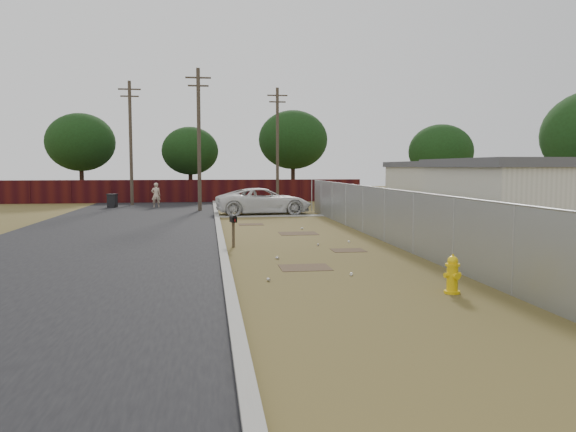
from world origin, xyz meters
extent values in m
plane|color=brown|center=(0.00, 0.00, 0.00)|extent=(120.00, 120.00, 0.00)
cube|color=black|center=(-7.50, 8.00, 0.01)|extent=(9.00, 60.00, 0.02)
cube|color=#A4A198|center=(-3.00, 8.00, 0.06)|extent=(0.25, 60.00, 0.12)
cube|color=#A4A198|center=(0.00, 11.50, 0.01)|extent=(6.20, 1.00, 0.03)
cylinder|color=#919399|center=(3.10, -9.00, 1.00)|extent=(0.06, 0.06, 2.00)
cylinder|color=#919399|center=(3.10, -6.00, 1.00)|extent=(0.06, 0.06, 2.00)
cylinder|color=#919399|center=(3.10, -3.00, 1.00)|extent=(0.06, 0.06, 2.00)
cylinder|color=#919399|center=(3.10, 0.00, 1.00)|extent=(0.06, 0.06, 2.00)
cylinder|color=#919399|center=(3.10, 3.00, 1.00)|extent=(0.06, 0.06, 2.00)
cylinder|color=#919399|center=(3.10, 6.00, 1.00)|extent=(0.06, 0.06, 2.00)
cylinder|color=#919399|center=(3.10, 9.00, 1.00)|extent=(0.06, 0.06, 2.00)
cylinder|color=#919399|center=(3.10, 12.00, 1.00)|extent=(0.06, 0.06, 2.00)
cylinder|color=#919399|center=(3.10, 15.00, 1.00)|extent=(0.06, 0.06, 2.00)
cylinder|color=#919399|center=(3.10, 1.00, 2.00)|extent=(0.04, 26.00, 0.04)
cube|color=gray|center=(3.10, 1.00, 1.00)|extent=(0.01, 26.00, 2.00)
cube|color=black|center=(3.16, 1.00, 0.30)|extent=(0.03, 26.00, 0.60)
cube|color=#3F0F0D|center=(-6.00, 25.00, 0.90)|extent=(30.00, 0.12, 1.80)
cylinder|color=#4F4234|center=(-4.00, 16.00, 4.50)|extent=(0.24, 0.24, 9.00)
cube|color=#4F4234|center=(-4.00, 16.00, 8.40)|extent=(1.60, 0.10, 0.10)
cube|color=#4F4234|center=(-4.00, 16.00, 7.90)|extent=(1.30, 0.10, 0.10)
cylinder|color=#4F4234|center=(-9.00, 22.00, 4.50)|extent=(0.24, 0.24, 9.00)
cube|color=#4F4234|center=(-9.00, 22.00, 8.40)|extent=(1.60, 0.10, 0.10)
cube|color=#4F4234|center=(-9.00, 22.00, 7.90)|extent=(1.30, 0.10, 0.10)
cylinder|color=#4F4234|center=(2.00, 24.00, 4.50)|extent=(0.24, 0.24, 9.00)
cube|color=#4F4234|center=(2.00, 24.00, 8.40)|extent=(1.60, 0.10, 0.10)
cube|color=#4F4234|center=(2.00, 24.00, 7.90)|extent=(1.30, 0.10, 0.10)
cube|color=silver|center=(9.00, -2.00, 1.40)|extent=(8.00, 6.00, 2.80)
cube|color=#4A4A4F|center=(9.00, -2.00, 2.95)|extent=(8.32, 6.24, 0.30)
cube|color=silver|center=(10.50, 9.00, 1.40)|extent=(7.00, 6.00, 2.80)
cube|color=#4A4A4F|center=(10.50, 9.00, 2.95)|extent=(7.28, 6.24, 0.30)
cylinder|color=black|center=(-14.00, 29.00, 1.65)|extent=(0.36, 0.36, 3.30)
ellipsoid|color=black|center=(-14.00, 29.00, 4.88)|extent=(5.70, 5.70, 4.84)
cylinder|color=black|center=(-5.00, 30.00, 1.43)|extent=(0.36, 0.36, 2.86)
ellipsoid|color=black|center=(-5.00, 30.00, 4.23)|extent=(4.94, 4.94, 4.20)
cylinder|color=black|center=(4.00, 29.00, 1.76)|extent=(0.36, 0.36, 3.52)
ellipsoid|color=black|center=(4.00, 29.00, 5.20)|extent=(6.08, 6.08, 5.17)
cylinder|color=black|center=(13.00, 18.00, 1.32)|extent=(0.36, 0.36, 2.64)
ellipsoid|color=black|center=(13.00, 18.00, 3.90)|extent=(4.56, 4.56, 3.88)
cylinder|color=yellow|center=(1.90, -8.60, 0.03)|extent=(0.40, 0.40, 0.06)
cylinder|color=yellow|center=(1.90, -8.60, 0.34)|extent=(0.29, 0.29, 0.60)
cylinder|color=yellow|center=(1.90, -8.60, 0.64)|extent=(0.37, 0.37, 0.05)
sphere|color=yellow|center=(1.90, -8.60, 0.73)|extent=(0.27, 0.27, 0.24)
cylinder|color=yellow|center=(1.90, -8.60, 0.85)|extent=(0.05, 0.05, 0.06)
cylinder|color=yellow|center=(1.76, -8.62, 0.41)|extent=(0.12, 0.13, 0.11)
cylinder|color=yellow|center=(2.05, -8.58, 0.41)|extent=(0.12, 0.13, 0.11)
cylinder|color=yellow|center=(1.93, -8.74, 0.41)|extent=(0.16, 0.15, 0.15)
cube|color=brown|center=(-2.60, -0.71, 0.47)|extent=(0.10, 0.10, 0.94)
cube|color=black|center=(-2.60, -0.71, 0.97)|extent=(0.25, 0.48, 0.17)
cylinder|color=black|center=(-2.60, -0.71, 1.05)|extent=(0.25, 0.48, 0.17)
cube|color=#BB0D0F|center=(-2.55, -0.95, 0.97)|extent=(0.03, 0.04, 0.09)
imported|color=white|center=(-0.20, 12.89, 0.78)|extent=(5.89, 3.19, 1.57)
imported|color=#C6AD91|center=(-7.05, 19.39, 0.87)|extent=(0.69, 0.51, 1.73)
cube|color=black|center=(-10.03, 19.71, 0.45)|extent=(0.66, 0.66, 0.91)
cube|color=black|center=(-10.03, 19.71, 0.92)|extent=(0.72, 0.72, 0.08)
cylinder|color=black|center=(-9.81, 19.38, 0.09)|extent=(0.08, 0.19, 0.19)
cylinder|color=silver|center=(0.20, -6.27, 0.04)|extent=(0.10, 0.12, 0.07)
cylinder|color=#A4A4A8|center=(-1.39, -3.46, 0.04)|extent=(0.12, 0.12, 0.07)
cylinder|color=silver|center=(1.72, -0.07, 0.04)|extent=(0.07, 0.10, 0.07)
cylinder|color=#A4A4A8|center=(-2.01, -6.72, 0.04)|extent=(0.10, 0.12, 0.07)
cylinder|color=silver|center=(0.73, 4.62, 0.04)|extent=(0.10, 0.07, 0.07)
cylinder|color=#A4A4A8|center=(0.41, -0.76, 0.04)|extent=(0.09, 0.11, 0.07)
camera|label=1|loc=(-3.45, -20.26, 2.81)|focal=35.00mm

